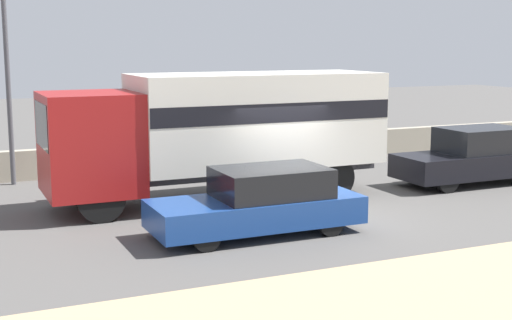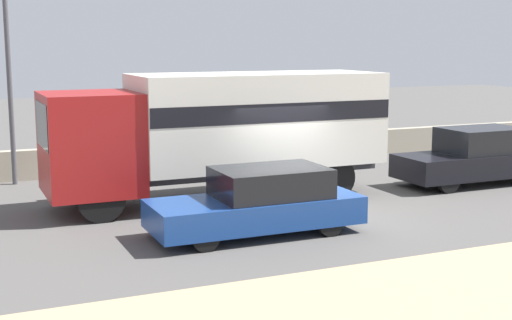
% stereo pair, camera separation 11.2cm
% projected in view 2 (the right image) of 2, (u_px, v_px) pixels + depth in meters
% --- Properties ---
extents(ground_plane, '(80.00, 80.00, 0.00)m').
position_uv_depth(ground_plane, '(303.00, 216.00, 16.76)').
color(ground_plane, '#514F4C').
extents(stone_wall_backdrop, '(60.00, 0.35, 0.90)m').
position_uv_depth(stone_wall_backdrop, '(200.00, 154.00, 23.31)').
color(stone_wall_backdrop, '#A39984').
rests_on(stone_wall_backdrop, ground_plane).
extents(street_lamp, '(0.56, 0.28, 6.99)m').
position_uv_depth(street_lamp, '(7.00, 42.00, 19.92)').
color(street_lamp, '#4C4C51').
rests_on(street_lamp, ground_plane).
extents(box_truck, '(8.63, 2.56, 3.26)m').
position_uv_depth(box_truck, '(225.00, 126.00, 18.20)').
color(box_truck, maroon).
rests_on(box_truck, ground_plane).
extents(car_hatchback, '(4.51, 1.74, 1.42)m').
position_uv_depth(car_hatchback, '(260.00, 202.00, 15.13)').
color(car_hatchback, navy).
rests_on(car_hatchback, ground_plane).
extents(car_sedan_second, '(4.47, 1.73, 1.62)m').
position_uv_depth(car_sedan_second, '(475.00, 157.00, 20.50)').
color(car_sedan_second, black).
rests_on(car_sedan_second, ground_plane).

